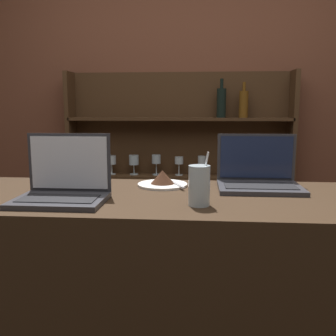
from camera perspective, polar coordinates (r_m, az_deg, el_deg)
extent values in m
cube|color=black|center=(1.61, 3.06, -22.60)|extent=(2.07, 0.62, 1.04)
cube|color=brown|center=(2.72, 4.05, 8.66)|extent=(7.00, 0.06, 2.70)
cube|color=#472D19|center=(2.81, -14.19, -2.67)|extent=(0.03, 0.18, 1.62)
cube|color=#472D19|center=(2.74, 17.98, -3.16)|extent=(0.03, 0.18, 1.62)
cube|color=#472D19|center=(2.75, 1.75, -2.67)|extent=(1.57, 0.02, 1.62)
cube|color=#472D19|center=(2.75, 1.63, -9.64)|extent=(1.53, 0.18, 0.02)
cube|color=#472D19|center=(2.65, 1.67, -1.32)|extent=(1.53, 0.18, 0.02)
cube|color=#472D19|center=(2.61, 1.71, 7.47)|extent=(1.53, 0.18, 0.02)
cylinder|color=silver|center=(2.76, -11.80, -0.83)|extent=(0.05, 0.05, 0.01)
cylinder|color=silver|center=(2.75, -11.83, -0.03)|extent=(0.01, 0.01, 0.07)
cylinder|color=silver|center=(2.74, -11.87, 1.32)|extent=(0.06, 0.06, 0.06)
cylinder|color=silver|center=(2.71, -8.55, -0.88)|extent=(0.06, 0.06, 0.01)
cylinder|color=silver|center=(2.71, -8.56, -0.12)|extent=(0.01, 0.01, 0.07)
cylinder|color=silver|center=(2.70, -8.60, 1.23)|extent=(0.06, 0.06, 0.06)
cylinder|color=silver|center=(2.68, -5.20, -0.94)|extent=(0.06, 0.06, 0.01)
cylinder|color=silver|center=(2.68, -5.21, -0.18)|extent=(0.01, 0.01, 0.07)
cylinder|color=silver|center=(2.67, -5.23, 1.25)|extent=(0.07, 0.07, 0.07)
cylinder|color=silver|center=(2.66, -1.79, -0.99)|extent=(0.06, 0.06, 0.01)
cylinder|color=silver|center=(2.65, -1.79, -0.11)|extent=(0.01, 0.01, 0.08)
cylinder|color=silver|center=(2.64, -1.80, 1.37)|extent=(0.06, 0.06, 0.06)
cylinder|color=silver|center=(2.65, 1.67, -1.04)|extent=(0.05, 0.05, 0.01)
cylinder|color=silver|center=(2.64, 1.68, -0.17)|extent=(0.01, 0.01, 0.08)
cylinder|color=silver|center=(2.63, 1.68, 1.18)|extent=(0.06, 0.06, 0.05)
cylinder|color=silver|center=(2.64, 5.15, -1.09)|extent=(0.05, 0.05, 0.01)
cylinder|color=silver|center=(2.64, 5.17, -0.21)|extent=(0.01, 0.01, 0.08)
cylinder|color=silver|center=(2.63, 5.19, 1.23)|extent=(0.06, 0.06, 0.06)
cylinder|color=silver|center=(2.65, 8.63, -1.13)|extent=(0.06, 0.06, 0.01)
cylinder|color=silver|center=(2.64, 8.65, -0.28)|extent=(0.01, 0.01, 0.07)
cylinder|color=silver|center=(2.63, 8.69, 1.06)|extent=(0.07, 0.07, 0.05)
cylinder|color=silver|center=(2.67, 12.08, -1.17)|extent=(0.05, 0.05, 0.01)
cylinder|color=silver|center=(2.66, 12.11, -0.31)|extent=(0.01, 0.01, 0.07)
cylinder|color=silver|center=(2.65, 12.16, 1.23)|extent=(0.06, 0.06, 0.07)
cylinder|color=silver|center=(2.69, 15.48, -1.20)|extent=(0.06, 0.06, 0.01)
cylinder|color=silver|center=(2.68, 15.51, -0.34)|extent=(0.01, 0.01, 0.08)
cylinder|color=silver|center=(2.68, 15.57, 1.08)|extent=(0.07, 0.07, 0.06)
cylinder|color=black|center=(2.61, 8.13, 9.76)|extent=(0.06, 0.06, 0.20)
cylinder|color=black|center=(2.61, 8.19, 12.62)|extent=(0.02, 0.02, 0.07)
cylinder|color=brown|center=(2.62, 11.45, 9.47)|extent=(0.06, 0.06, 0.18)
cylinder|color=brown|center=(2.62, 11.53, 12.07)|extent=(0.02, 0.02, 0.06)
cube|color=#333338|center=(1.36, -16.16, -4.77)|extent=(0.31, 0.23, 0.02)
cube|color=black|center=(1.34, -16.35, -4.45)|extent=(0.26, 0.12, 0.00)
cube|color=#333338|center=(1.44, -14.79, 0.82)|extent=(0.31, 0.00, 0.22)
cube|color=white|center=(1.43, -14.82, 0.81)|extent=(0.29, 0.01, 0.19)
cube|color=#333338|center=(1.56, 13.77, -2.92)|extent=(0.33, 0.24, 0.02)
cube|color=black|center=(1.54, 13.86, -2.63)|extent=(0.28, 0.13, 0.00)
cube|color=#333338|center=(1.65, 13.27, 1.63)|extent=(0.33, 0.00, 0.20)
cube|color=#1E2847|center=(1.65, 13.28, 1.62)|extent=(0.30, 0.01, 0.18)
cylinder|color=silver|center=(1.59, -0.84, -2.55)|extent=(0.21, 0.21, 0.01)
cone|color=#381E11|center=(1.58, -0.84, -1.37)|extent=(0.10, 0.10, 0.06)
cube|color=#B7B7BC|center=(1.57, 1.22, -2.43)|extent=(0.08, 0.16, 0.00)
cylinder|color=silver|center=(1.26, 4.77, -2.69)|extent=(0.07, 0.07, 0.14)
cylinder|color=white|center=(1.26, 5.37, -1.64)|extent=(0.04, 0.01, 0.18)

